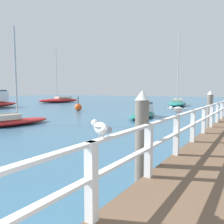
% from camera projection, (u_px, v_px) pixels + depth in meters
% --- Properties ---
extents(pier_railing, '(0.12, 23.26, 0.96)m').
position_uv_depth(pier_railing, '(217.00, 110.00, 10.92)').
color(pier_railing, white).
rests_on(pier_railing, pier_deck).
extents(dock_piling_near, '(0.29, 0.29, 1.98)m').
position_uv_depth(dock_piling_near, '(142.00, 138.00, 4.64)').
color(dock_piling_near, '#6B6056').
rests_on(dock_piling_near, ground_plane).
extents(dock_piling_far, '(0.29, 0.29, 1.98)m').
position_uv_depth(dock_piling_far, '(210.00, 110.00, 11.36)').
color(dock_piling_far, '#6B6056').
rests_on(dock_piling_far, ground_plane).
extents(seagull_foreground, '(0.44, 0.26, 0.21)m').
position_uv_depth(seagull_foreground, '(101.00, 127.00, 2.74)').
color(seagull_foreground, white).
rests_on(seagull_foreground, pier_railing).
extents(seagull_background, '(0.38, 0.36, 0.21)m').
position_uv_depth(seagull_background, '(178.00, 109.00, 5.40)').
color(seagull_background, white).
rests_on(seagull_background, pier_railing).
extents(boat_0, '(3.90, 7.28, 9.21)m').
position_uv_depth(boat_0, '(177.00, 103.00, 29.74)').
color(boat_0, '#197266').
rests_on(boat_0, ground_plane).
extents(boat_2, '(1.99, 4.48, 5.60)m').
position_uv_depth(boat_2, '(13.00, 120.00, 12.94)').
color(boat_2, red).
rests_on(boat_2, ground_plane).
extents(boat_4, '(1.98, 4.65, 1.14)m').
position_uv_depth(boat_4, '(143.00, 112.00, 16.62)').
color(boat_4, '#197266').
rests_on(boat_4, ground_plane).
extents(boat_6, '(3.95, 7.63, 8.93)m').
position_uv_depth(boat_6, '(59.00, 100.00, 37.62)').
color(boat_6, red).
rests_on(boat_6, ground_plane).
extents(channel_buoy, '(0.70, 0.70, 1.40)m').
position_uv_depth(channel_buoy, '(78.00, 107.00, 22.14)').
color(channel_buoy, '#E54C19').
rests_on(channel_buoy, ground_plane).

